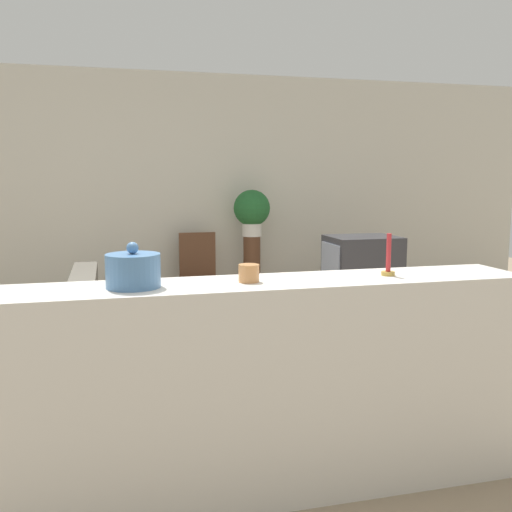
% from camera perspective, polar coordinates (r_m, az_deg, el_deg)
% --- Properties ---
extents(ground_plane, '(14.00, 14.00, 0.00)m').
position_cam_1_polar(ground_plane, '(3.43, -2.72, -19.22)').
color(ground_plane, gray).
extents(wall_back, '(9.00, 0.06, 2.70)m').
position_cam_1_polar(wall_back, '(6.45, -9.10, 5.91)').
color(wall_back, beige).
rests_on(wall_back, ground_plane).
extents(couch, '(0.95, 1.92, 0.79)m').
position_cam_1_polar(couch, '(4.59, -12.58, -8.38)').
color(couch, '#605B51').
rests_on(couch, ground_plane).
extents(tv_stand, '(0.79, 0.57, 0.42)m').
position_cam_1_polar(tv_stand, '(5.83, 10.46, -5.67)').
color(tv_stand, brown).
rests_on(tv_stand, ground_plane).
extents(television, '(0.68, 0.54, 0.57)m').
position_cam_1_polar(television, '(5.73, 10.53, -0.88)').
color(television, '#333338').
rests_on(television, tv_stand).
extents(wooden_chair, '(0.44, 0.44, 0.97)m').
position_cam_1_polar(wooden_chair, '(6.16, -5.69, -1.87)').
color(wooden_chair, brown).
rests_on(wooden_chair, ground_plane).
extents(plant_stand, '(0.19, 0.19, 0.92)m').
position_cam_1_polar(plant_stand, '(6.32, -0.41, -2.15)').
color(plant_stand, brown).
rests_on(plant_stand, ground_plane).
extents(potted_plant, '(0.40, 0.40, 0.51)m').
position_cam_1_polar(potted_plant, '(6.23, -0.42, 4.62)').
color(potted_plant, white).
rests_on(potted_plant, plant_stand).
extents(foreground_counter, '(2.86, 0.44, 1.07)m').
position_cam_1_polar(foreground_counter, '(2.85, -1.09, -13.23)').
color(foreground_counter, silver).
rests_on(foreground_counter, ground_plane).
extents(decorative_bowl, '(0.25, 0.25, 0.21)m').
position_cam_1_polar(decorative_bowl, '(2.62, -12.18, -1.41)').
color(decorative_bowl, '#4C7AAD').
rests_on(decorative_bowl, foreground_counter).
extents(candle_jar, '(0.10, 0.10, 0.08)m').
position_cam_1_polar(candle_jar, '(2.70, -0.72, -1.73)').
color(candle_jar, '#C6844C').
rests_on(candle_jar, foreground_counter).
extents(candlestick, '(0.07, 0.07, 0.21)m').
position_cam_1_polar(candlestick, '(2.96, 13.09, -0.62)').
color(candlestick, '#B7933D').
rests_on(candlestick, foreground_counter).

